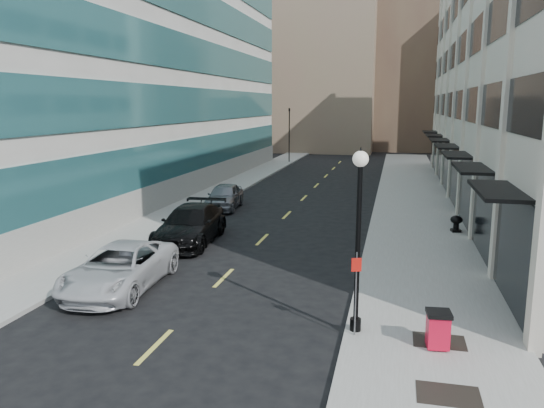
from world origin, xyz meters
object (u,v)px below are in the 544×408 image
at_px(traffic_signal, 289,112).
at_px(sign_post, 356,282).
at_px(car_black_pickup, 191,225).
at_px(lamppost, 358,225).
at_px(car_silver_sedan, 224,196).
at_px(trash_bin, 438,328).
at_px(urn_planter, 456,222).
at_px(car_white_van, 120,268).

relative_size(traffic_signal, sign_post, 2.89).
distance_m(traffic_signal, car_black_pickup, 35.72).
bearing_deg(car_black_pickup, lamppost, -49.69).
bearing_deg(car_silver_sedan, trash_bin, -61.63).
height_order(car_black_pickup, urn_planter, car_black_pickup).
relative_size(car_white_van, lamppost, 1.08).
height_order(car_silver_sedan, sign_post, sign_post).
xyz_separation_m(car_black_pickup, car_silver_sedan, (-1.05, 8.31, -0.08)).
bearing_deg(lamppost, car_white_van, 166.80).
bearing_deg(car_black_pickup, car_silver_sedan, 93.11).
bearing_deg(car_white_van, car_silver_sedan, 91.25).
height_order(car_white_van, trash_bin, car_white_van).
bearing_deg(trash_bin, urn_planter, 77.20).
relative_size(car_silver_sedan, urn_planter, 5.56).
bearing_deg(lamppost, sign_post, -90.00).
height_order(traffic_signal, car_white_van, traffic_signal).
bearing_deg(trash_bin, traffic_signal, 101.06).
height_order(car_white_van, urn_planter, car_white_van).
distance_m(car_white_van, sign_post, 8.88).
bearing_deg(lamppost, car_silver_sedan, 119.32).
bearing_deg(car_silver_sedan, car_white_van, -91.43).
bearing_deg(traffic_signal, sign_post, -76.30).
height_order(car_black_pickup, trash_bin, car_black_pickup).
relative_size(lamppost, sign_post, 2.19).
bearing_deg(urn_planter, car_silver_sedan, 164.46).
relative_size(car_white_van, car_silver_sedan, 1.22).
relative_size(car_silver_sedan, sign_post, 1.94).
xyz_separation_m(traffic_signal, trash_bin, (13.01, -44.63, -5.01)).
bearing_deg(traffic_signal, car_white_van, -86.90).
height_order(car_white_van, lamppost, lamppost).
relative_size(car_black_pickup, urn_planter, 7.16).
bearing_deg(lamppost, trash_bin, -15.98).
xyz_separation_m(car_silver_sedan, lamppost, (9.55, -17.00, 2.45)).
xyz_separation_m(car_silver_sedan, urn_planter, (13.61, -3.78, -0.13)).
height_order(trash_bin, sign_post, sign_post).
bearing_deg(car_white_van, sign_post, -17.87).
xyz_separation_m(car_silver_sedan, trash_bin, (11.76, -17.63, -0.09)).
bearing_deg(car_silver_sedan, traffic_signal, 87.33).
distance_m(lamppost, urn_planter, 14.07).
height_order(lamppost, urn_planter, lamppost).
xyz_separation_m(lamppost, urn_planter, (4.06, 13.22, -2.59)).
height_order(traffic_signal, car_silver_sedan, traffic_signal).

